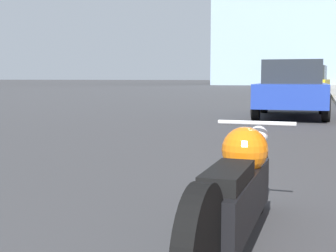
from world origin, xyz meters
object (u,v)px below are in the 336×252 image
at_px(parked_car_yellow, 311,82).
at_px(parked_car_silver, 317,80).
at_px(parked_car_blue, 292,88).
at_px(parked_car_red, 314,80).
at_px(parked_car_black, 315,80).
at_px(motorcycle, 238,190).

height_order(parked_car_yellow, parked_car_silver, parked_car_yellow).
bearing_deg(parked_car_yellow, parked_car_silver, 94.05).
distance_m(parked_car_blue, parked_car_red, 37.89).
xyz_separation_m(parked_car_yellow, parked_car_silver, (0.02, 36.45, -0.03)).
distance_m(parked_car_blue, parked_car_yellow, 13.18).
bearing_deg(parked_car_silver, parked_car_red, -93.45).
height_order(parked_car_black, parked_car_red, parked_car_black).
height_order(motorcycle, parked_car_red, parked_car_red).
bearing_deg(parked_car_black, motorcycle, -89.10).
bearing_deg(parked_car_red, parked_car_blue, -93.40).
xyz_separation_m(parked_car_blue, parked_car_silver, (0.33, 49.62, 0.04)).
relative_size(parked_car_blue, parked_car_silver, 0.94).
relative_size(parked_car_yellow, parked_car_silver, 1.01).
bearing_deg(parked_car_blue, parked_car_black, 87.50).
distance_m(parked_car_yellow, parked_car_black, 11.73).
bearing_deg(parked_car_yellow, parked_car_black, 93.61).
relative_size(motorcycle, parked_car_red, 0.56).
bearing_deg(motorcycle, parked_car_black, 90.77).
bearing_deg(parked_car_yellow, parked_car_blue, -87.26).
height_order(parked_car_yellow, parked_car_red, parked_car_yellow).
bearing_deg(parked_car_yellow, motorcycle, -86.03).
bearing_deg(parked_car_black, parked_car_yellow, -89.34).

